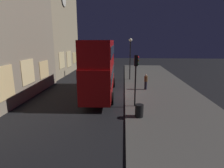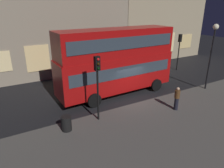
{
  "view_description": "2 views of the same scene",
  "coord_description": "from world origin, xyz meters",
  "px_view_note": "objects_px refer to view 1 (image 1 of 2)",
  "views": [
    {
      "loc": [
        -18.17,
        -0.82,
        5.4
      ],
      "look_at": [
        -1.2,
        0.28,
        1.34
      ],
      "focal_mm": 29.27,
      "sensor_mm": 36.0,
      "label": 1
    },
    {
      "loc": [
        -8.76,
        -12.26,
        6.97
      ],
      "look_at": [
        -1.41,
        0.69,
        1.32
      ],
      "focal_mm": 32.6,
      "sensor_mm": 36.0,
      "label": 2
    }
  ],
  "objects_px": {
    "traffic_light_far_side": "(92,57)",
    "street_lamp": "(130,51)",
    "traffic_light_near_kerb": "(136,70)",
    "litter_bin": "(139,111)",
    "pedestrian": "(146,82)",
    "double_decker_bus": "(100,65)"
  },
  "relations": [
    {
      "from": "traffic_light_near_kerb",
      "to": "pedestrian",
      "type": "xyz_separation_m",
      "value": [
        5.37,
        -1.48,
        -2.12
      ]
    },
    {
      "from": "street_lamp",
      "to": "pedestrian",
      "type": "xyz_separation_m",
      "value": [
        -5.32,
        -1.59,
        -3.06
      ]
    },
    {
      "from": "litter_bin",
      "to": "pedestrian",
      "type": "bearing_deg",
      "value": -9.82
    },
    {
      "from": "traffic_light_near_kerb",
      "to": "litter_bin",
      "type": "xyz_separation_m",
      "value": [
        -2.18,
        -0.17,
        -2.54
      ]
    },
    {
      "from": "traffic_light_far_side",
      "to": "pedestrian",
      "type": "height_order",
      "value": "traffic_light_far_side"
    },
    {
      "from": "traffic_light_far_side",
      "to": "street_lamp",
      "type": "height_order",
      "value": "street_lamp"
    },
    {
      "from": "traffic_light_near_kerb",
      "to": "litter_bin",
      "type": "relative_size",
      "value": 4.6
    },
    {
      "from": "traffic_light_far_side",
      "to": "traffic_light_near_kerb",
      "type": "bearing_deg",
      "value": 26.16
    },
    {
      "from": "double_decker_bus",
      "to": "traffic_light_far_side",
      "type": "height_order",
      "value": "double_decker_bus"
    },
    {
      "from": "pedestrian",
      "to": "litter_bin",
      "type": "relative_size",
      "value": 1.88
    },
    {
      "from": "litter_bin",
      "to": "double_decker_bus",
      "type": "bearing_deg",
      "value": 32.31
    },
    {
      "from": "litter_bin",
      "to": "traffic_light_far_side",
      "type": "bearing_deg",
      "value": 21.52
    },
    {
      "from": "traffic_light_near_kerb",
      "to": "pedestrian",
      "type": "distance_m",
      "value": 5.97
    },
    {
      "from": "pedestrian",
      "to": "traffic_light_far_side",
      "type": "bearing_deg",
      "value": 104.05
    },
    {
      "from": "double_decker_bus",
      "to": "traffic_light_far_side",
      "type": "xyz_separation_m",
      "value": [
        9.81,
        2.57,
        -0.08
      ]
    },
    {
      "from": "street_lamp",
      "to": "litter_bin",
      "type": "xyz_separation_m",
      "value": [
        -12.87,
        -0.29,
        -3.48
      ]
    },
    {
      "from": "double_decker_bus",
      "to": "litter_bin",
      "type": "relative_size",
      "value": 11.09
    },
    {
      "from": "traffic_light_far_side",
      "to": "litter_bin",
      "type": "relative_size",
      "value": 4.56
    },
    {
      "from": "double_decker_bus",
      "to": "traffic_light_near_kerb",
      "type": "bearing_deg",
      "value": -136.76
    },
    {
      "from": "traffic_light_near_kerb",
      "to": "traffic_light_far_side",
      "type": "height_order",
      "value": "traffic_light_near_kerb"
    },
    {
      "from": "street_lamp",
      "to": "pedestrian",
      "type": "distance_m",
      "value": 6.34
    },
    {
      "from": "traffic_light_near_kerb",
      "to": "litter_bin",
      "type": "distance_m",
      "value": 3.35
    }
  ]
}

